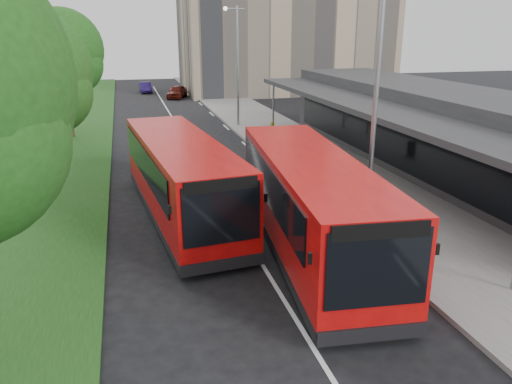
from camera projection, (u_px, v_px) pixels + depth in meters
ground at (266, 270)px, 14.48m from camera, size 120.00×120.00×0.00m
pavement at (270, 130)px, 34.29m from camera, size 5.00×80.00×0.15m
grass_verge at (71, 140)px, 31.15m from camera, size 5.00×80.00×0.10m
lane_centre_line at (194, 152)px, 28.27m from camera, size 0.12×70.00×0.01m
kerb_dashes at (235, 135)px, 32.74m from camera, size 0.12×56.00×0.01m
office_block at (285, 6)px, 53.67m from camera, size 22.00×12.00×18.00m
station_building at (439, 131)px, 23.83m from camera, size 7.70×26.00×4.00m
tree_mid at (32, 78)px, 19.61m from camera, size 4.65×4.65×7.46m
tree_far at (63, 55)px, 30.53m from camera, size 4.96×4.96×7.96m
lamp_post_near at (374, 93)px, 15.85m from camera, size 1.44×0.28×8.00m
lamp_post_far at (236, 59)px, 34.23m from camera, size 1.44×0.28×8.00m
bus_main at (310, 204)px, 15.34m from camera, size 3.67×10.80×3.00m
bus_second at (181, 178)px, 18.15m from camera, size 3.66×10.51×2.92m
litter_bin at (321, 155)px, 25.31m from camera, size 0.55×0.55×0.85m
bollard at (272, 130)px, 30.98m from camera, size 0.21×0.21×1.04m
car_near at (177, 92)px, 50.27m from camera, size 2.71×4.03×1.27m
car_far at (145, 87)px, 54.73m from camera, size 1.34×3.44×1.12m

